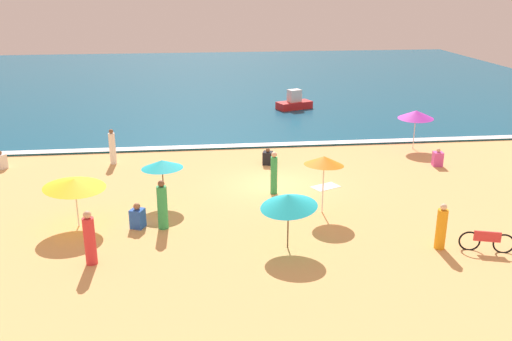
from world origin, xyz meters
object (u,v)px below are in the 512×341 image
Objects in this scene: beachgoer_1 at (268,158)px; beachgoer_5 at (441,228)px; beachgoer_7 at (438,159)px; beachgoer_11 at (274,173)px; beach_umbrella_4 at (324,161)px; beach_umbrella_1 at (288,201)px; small_boat_0 at (294,103)px; beach_umbrella_2 at (162,164)px; beachgoer_0 at (112,148)px; beachgoer_3 at (90,239)px; beach_umbrella_3 at (74,183)px; parked_bicycle at (487,241)px; beachgoer_10 at (162,206)px; beach_umbrella_0 at (416,114)px; beachgoer_9 at (1,161)px; beachgoer_6 at (138,217)px.

beachgoer_1 is 10.93m from beachgoer_5.
beachgoer_7 is 0.48× the size of beachgoer_11.
beachgoer_5 is 1.82× the size of beachgoer_7.
beach_umbrella_4 is at bearing 132.85° from beachgoer_5.
beach_umbrella_1 is at bearing -123.02° from beach_umbrella_4.
small_boat_0 is at bearing 76.66° from beachgoer_11.
beach_umbrella_2 is 6.41m from beachgoer_0.
beachgoer_3 is 1.12× the size of beachgoer_5.
beach_umbrella_3 reaches higher than beachgoer_3.
beach_umbrella_4 is 1.36× the size of parked_bicycle.
beachgoer_10 is (-10.97, 3.17, 0.50)m from parked_bicycle.
beachgoer_3 is at bearing 177.16° from parked_bicycle.
beach_umbrella_3 reaches higher than beachgoer_1.
beach_umbrella_2 is at bearing 153.22° from parked_bicycle.
parked_bicycle is (-2.25, -12.17, -1.53)m from beach_umbrella_0.
beach_umbrella_0 reaches higher than beachgoer_9.
beach_umbrella_4 reaches higher than beachgoer_6.
beachgoer_6 is 0.36× the size of small_boat_0.
beachgoer_5 is at bearing -87.30° from small_boat_0.
beach_umbrella_3 is 17.34m from beachgoer_7.
beachgoer_7 is at bearing 36.06° from beach_umbrella_4.
parked_bicycle is at bearing -39.29° from beachgoer_0.
beachgoer_11 is at bearing 33.75° from beachgoer_10.
beachgoer_1 is at bearing 39.30° from beach_umbrella_3.
beachgoer_9 is at bearing 176.44° from beachgoer_1.
beach_umbrella_4 reaches higher than beachgoer_11.
small_boat_0 is (-4.80, 13.42, 0.16)m from beachgoer_7.
beachgoer_3 reaches higher than beachgoer_9.
beachgoer_9 is (-5.03, 7.41, -1.32)m from beach_umbrella_3.
beachgoer_1 is 0.93× the size of beachgoer_9.
beachgoer_0 is (-16.06, -0.87, -1.07)m from beach_umbrella_0.
beach_umbrella_1 reaches higher than parked_bicycle.
small_boat_0 is (4.14, 21.46, -1.20)m from beach_umbrella_1.
parked_bicycle is 0.65× the size of small_boat_0.
beachgoer_3 is at bearing -151.36° from beachgoer_7.
small_boat_0 is (11.63, 18.80, -1.18)m from beach_umbrella_3.
beachgoer_5 is 0.61× the size of small_boat_0.
beach_umbrella_4 reaches higher than beachgoer_5.
beachgoer_0 is (-7.16, 10.24, -0.89)m from beach_umbrella_1.
beachgoer_6 is at bearing -9.68° from beach_umbrella_3.
beach_umbrella_2 is 0.79× the size of beach_umbrella_3.
small_boat_0 is (16.66, 11.40, 0.15)m from beachgoer_9.
beachgoer_9 is (-8.13, 5.55, -1.33)m from beach_umbrella_2.
beachgoer_7 is (15.46, 8.44, -0.49)m from beachgoer_3.
beachgoer_10 is (3.17, -0.55, -0.83)m from beach_umbrella_3.
beach_umbrella_4 is 6.44m from parked_bicycle.
beachgoer_7 is (8.94, 8.04, -1.36)m from beach_umbrella_1.
parked_bicycle is 17.84m from beachgoer_0.
beach_umbrella_1 reaches higher than beachgoer_6.
beachgoer_1 is at bearing 86.52° from beach_umbrella_1.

